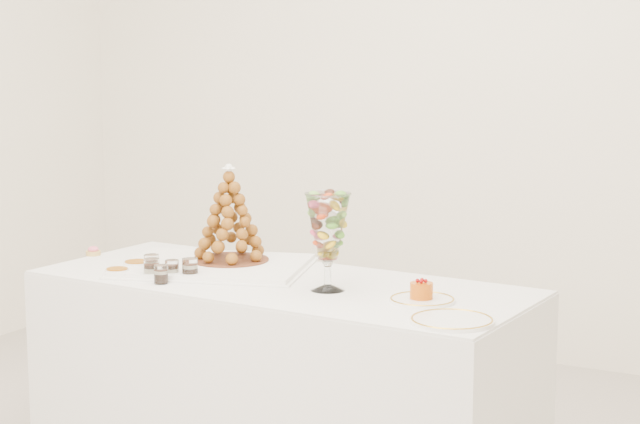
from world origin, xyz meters
The scene contains 15 objects.
buffet_table centered at (-0.10, 0.33, 0.34)m, with size 1.81×0.81×0.67m.
lace_tray centered at (-0.41, 0.39, 0.68)m, with size 0.66×0.49×0.02m, color white.
macaron_vase centered at (0.12, 0.27, 0.88)m, with size 0.15×0.15×0.33m.
cake_plate centered at (0.46, 0.27, 0.68)m, with size 0.21×0.21×0.01m, color white.
spare_plate centered at (0.64, 0.07, 0.68)m, with size 0.25×0.25×0.01m, color white.
pink_tart centered at (-0.97, 0.38, 0.69)m, with size 0.06×0.06×0.04m.
verrine_a centered at (-0.56, 0.20, 0.71)m, with size 0.05×0.05×0.07m, color white.
verrine_b centered at (-0.45, 0.18, 0.70)m, with size 0.05×0.05×0.07m, color white.
verrine_c centered at (-0.39, 0.20, 0.71)m, with size 0.06×0.06×0.07m, color white.
verrine_d centered at (-0.51, 0.14, 0.71)m, with size 0.05×0.05×0.07m, color white.
verrine_e centered at (-0.43, 0.09, 0.70)m, with size 0.05×0.05×0.06m, color white.
ramekin_back centered at (-0.65, 0.24, 0.69)m, with size 0.10×0.10×0.03m, color white.
ramekin_front centered at (-0.64, 0.11, 0.69)m, with size 0.09×0.09×0.03m, color white.
croquembouche centered at (-0.39, 0.45, 0.87)m, with size 0.29×0.29×0.36m.
mousse_cake centered at (0.46, 0.27, 0.71)m, with size 0.07×0.07×0.06m.
Camera 1 is at (1.74, -2.82, 1.48)m, focal length 60.00 mm.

